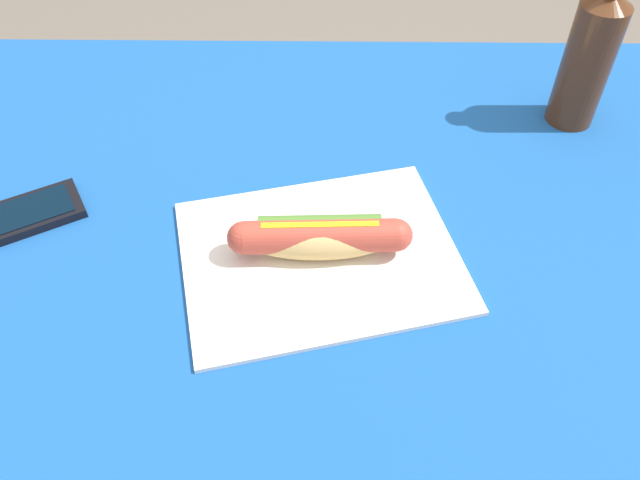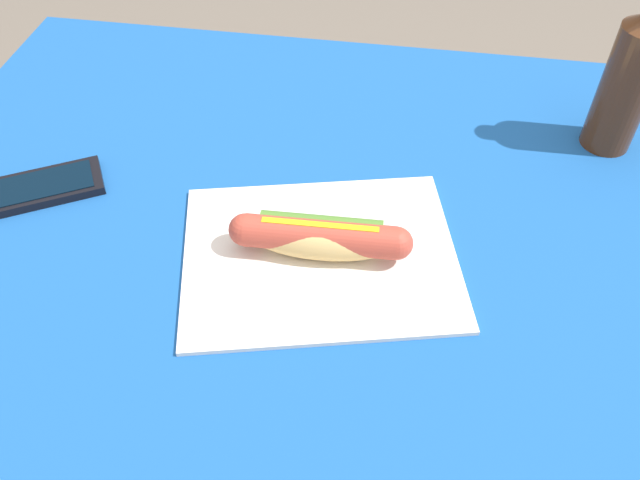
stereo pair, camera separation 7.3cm
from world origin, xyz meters
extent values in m
plane|color=#6B6056|center=(0.00, 0.00, 0.00)|extent=(6.00, 6.00, 0.00)
cylinder|color=brown|center=(-0.52, 0.32, 0.35)|extent=(0.07, 0.07, 0.71)
cylinder|color=brown|center=(0.52, 0.32, 0.35)|extent=(0.07, 0.07, 0.71)
cube|color=brown|center=(0.00, 0.00, 0.72)|extent=(1.20, 0.80, 0.03)
cube|color=#19519E|center=(0.00, 0.00, 0.74)|extent=(1.26, 0.86, 0.00)
cube|color=silver|center=(-0.06, -0.06, 0.75)|extent=(0.37, 0.32, 0.01)
ellipsoid|color=#DBB26B|center=(-0.06, -0.06, 0.77)|extent=(0.17, 0.05, 0.05)
cylinder|color=#B24233|center=(-0.06, -0.06, 0.78)|extent=(0.18, 0.05, 0.04)
sphere|color=#B24233|center=(0.03, -0.05, 0.78)|extent=(0.04, 0.04, 0.04)
sphere|color=#B24233|center=(-0.14, -0.06, 0.78)|extent=(0.04, 0.04, 0.04)
cube|color=yellow|center=(-0.06, -0.06, 0.80)|extent=(0.13, 0.01, 0.00)
cylinder|color=#4C7A2D|center=(-0.06, -0.04, 0.79)|extent=(0.14, 0.03, 0.02)
cube|color=black|center=(-0.43, 0.00, 0.75)|extent=(0.16, 0.13, 0.01)
cube|color=black|center=(-0.43, 0.00, 0.76)|extent=(0.13, 0.11, 0.00)
cylinder|color=#4C2814|center=(0.30, 0.22, 0.83)|extent=(0.07, 0.07, 0.18)
camera|label=1|loc=(-0.05, -0.56, 1.31)|focal=36.08mm
camera|label=2|loc=(0.02, -0.55, 1.31)|focal=36.08mm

